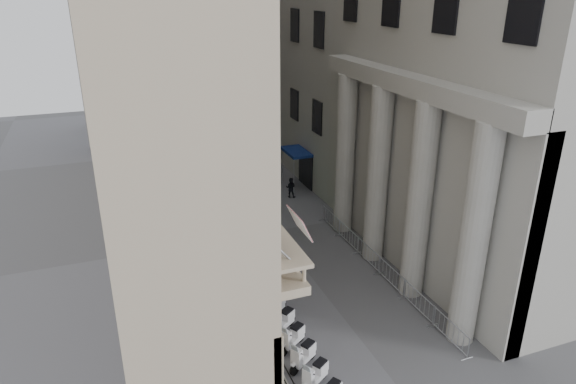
% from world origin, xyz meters
% --- Properties ---
extents(iron_fence, '(0.30, 28.00, 1.40)m').
position_xyz_m(iron_fence, '(-4.30, 18.00, 0.00)').
color(iron_fence, black).
rests_on(iron_fence, ground).
extents(blue_awning, '(1.60, 3.00, 3.00)m').
position_xyz_m(blue_awning, '(4.15, 26.00, 0.00)').
color(blue_awning, navy).
rests_on(blue_awning, ground).
extents(scooter_3, '(1.48, 1.22, 1.50)m').
position_xyz_m(scooter_3, '(-3.06, 6.74, 0.00)').
color(scooter_3, white).
rests_on(scooter_3, ground).
extents(scooter_4, '(1.48, 1.22, 1.50)m').
position_xyz_m(scooter_4, '(-3.06, 7.97, 0.00)').
color(scooter_4, white).
rests_on(scooter_4, ground).
extents(scooter_5, '(1.48, 1.22, 1.50)m').
position_xyz_m(scooter_5, '(-3.06, 9.21, 0.00)').
color(scooter_5, white).
rests_on(scooter_5, ground).
extents(scooter_6, '(1.48, 1.22, 1.50)m').
position_xyz_m(scooter_6, '(-3.06, 10.45, 0.00)').
color(scooter_6, white).
rests_on(scooter_6, ground).
extents(scooter_7, '(1.48, 1.22, 1.50)m').
position_xyz_m(scooter_7, '(-3.06, 11.69, 0.00)').
color(scooter_7, white).
rests_on(scooter_7, ground).
extents(scooter_8, '(1.48, 1.22, 1.50)m').
position_xyz_m(scooter_8, '(-3.06, 12.93, 0.00)').
color(scooter_8, white).
rests_on(scooter_8, ground).
extents(scooter_9, '(1.48, 1.22, 1.50)m').
position_xyz_m(scooter_9, '(-3.06, 14.17, 0.00)').
color(scooter_9, white).
rests_on(scooter_9, ground).
extents(scooter_10, '(1.48, 1.22, 1.50)m').
position_xyz_m(scooter_10, '(-3.06, 15.41, 0.00)').
color(scooter_10, white).
rests_on(scooter_10, ground).
extents(scooter_11, '(1.48, 1.22, 1.50)m').
position_xyz_m(scooter_11, '(-3.06, 16.65, 0.00)').
color(scooter_11, white).
rests_on(scooter_11, ground).
extents(scooter_12, '(1.48, 1.22, 1.50)m').
position_xyz_m(scooter_12, '(-3.06, 17.89, 0.00)').
color(scooter_12, white).
rests_on(scooter_12, ground).
extents(barrier_0, '(0.60, 2.40, 1.10)m').
position_xyz_m(barrier_0, '(3.63, 5.88, 0.00)').
color(barrier_0, '#B1B3B9').
rests_on(barrier_0, ground).
extents(barrier_1, '(0.60, 2.40, 1.10)m').
position_xyz_m(barrier_1, '(3.63, 8.38, 0.00)').
color(barrier_1, '#B1B3B9').
rests_on(barrier_1, ground).
extents(barrier_2, '(0.60, 2.40, 1.10)m').
position_xyz_m(barrier_2, '(3.63, 10.88, 0.00)').
color(barrier_2, '#B1B3B9').
rests_on(barrier_2, ground).
extents(barrier_3, '(0.60, 2.40, 1.10)m').
position_xyz_m(barrier_3, '(3.63, 13.38, 0.00)').
color(barrier_3, '#B1B3B9').
rests_on(barrier_3, ground).
extents(barrier_4, '(0.60, 2.40, 1.10)m').
position_xyz_m(barrier_4, '(3.63, 15.88, 0.00)').
color(barrier_4, '#B1B3B9').
rests_on(barrier_4, ground).
extents(barrier_5, '(0.60, 2.40, 1.10)m').
position_xyz_m(barrier_5, '(3.63, 18.38, 0.00)').
color(barrier_5, '#B1B3B9').
rests_on(barrier_5, ground).
extents(security_tent, '(4.31, 4.31, 3.50)m').
position_xyz_m(security_tent, '(-3.60, 20.00, 2.93)').
color(security_tent, white).
rests_on(security_tent, ground).
extents(street_lamp, '(2.44, 1.12, 7.92)m').
position_xyz_m(street_lamp, '(-3.92, 22.53, 4.70)').
color(street_lamp, gray).
rests_on(street_lamp, ground).
extents(info_kiosk, '(0.36, 0.92, 1.91)m').
position_xyz_m(info_kiosk, '(-2.71, 23.51, 0.97)').
color(info_kiosk, black).
rests_on(info_kiosk, ground).
extents(pedestrian_a, '(0.68, 0.45, 1.84)m').
position_xyz_m(pedestrian_a, '(-0.56, 22.40, 0.92)').
color(pedestrian_a, '#0D1037').
rests_on(pedestrian_a, ground).
extents(pedestrian_b, '(0.94, 0.87, 1.53)m').
position_xyz_m(pedestrian_b, '(3.00, 24.19, 0.77)').
color(pedestrian_b, black).
rests_on(pedestrian_b, ground).
extents(pedestrian_c, '(0.90, 0.66, 1.68)m').
position_xyz_m(pedestrian_c, '(-0.19, 29.50, 0.84)').
color(pedestrian_c, black).
rests_on(pedestrian_c, ground).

